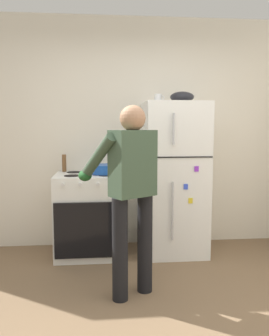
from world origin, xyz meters
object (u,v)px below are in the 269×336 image
(pepper_mill, at_px, (64,163))
(red_pot, at_px, (105,169))
(refrigerator, at_px, (174,178))
(stove_range, at_px, (91,215))
(person_cook, at_px, (130,183))
(coffee_mug, at_px, (158,98))
(mixing_bowl, at_px, (182,97))

(pepper_mill, bearing_deg, red_pot, -28.52)
(refrigerator, bearing_deg, red_pot, -176.35)
(stove_range, xyz_separation_m, person_cook, (0.36, -0.98, 0.51))
(stove_range, height_order, person_cook, person_cook)
(person_cook, height_order, coffee_mug, coffee_mug)
(pepper_mill, xyz_separation_m, mixing_bowl, (1.32, -0.20, 0.74))
(refrigerator, xyz_separation_m, stove_range, (-0.94, -0.01, -0.39))
(refrigerator, xyz_separation_m, coffee_mug, (-0.18, 0.05, 0.89))
(person_cook, xyz_separation_m, mixing_bowl, (0.66, 0.99, 0.79))
(stove_range, distance_m, red_pot, 0.54)
(mixing_bowl, bearing_deg, pepper_mill, 171.38)
(refrigerator, relative_size, mixing_bowl, 6.44)
(stove_range, distance_m, pepper_mill, 0.67)
(stove_range, height_order, mixing_bowl, mixing_bowl)
(red_pot, height_order, coffee_mug, coffee_mug)
(stove_range, xyz_separation_m, pepper_mill, (-0.30, 0.21, 0.56))
(stove_range, relative_size, mixing_bowl, 3.48)
(red_pot, relative_size, mixing_bowl, 1.44)
(coffee_mug, bearing_deg, pepper_mill, 171.96)
(person_cook, bearing_deg, coffee_mug, 68.82)
(coffee_mug, bearing_deg, mixing_bowl, -10.99)
(pepper_mill, bearing_deg, mixing_bowl, -8.62)
(stove_range, distance_m, mixing_bowl, 1.65)
(coffee_mug, xyz_separation_m, mixing_bowl, (0.26, -0.05, 0.01))
(person_cook, relative_size, mixing_bowl, 6.08)
(coffee_mug, xyz_separation_m, pepper_mill, (-1.06, 0.15, -0.73))
(refrigerator, relative_size, stove_range, 1.85)
(stove_range, xyz_separation_m, mixing_bowl, (1.02, 0.01, 1.30))
(mixing_bowl, bearing_deg, red_pot, -176.67)
(person_cook, distance_m, red_pot, 0.96)
(coffee_mug, bearing_deg, red_pot, -170.57)
(coffee_mug, bearing_deg, refrigerator, -15.83)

